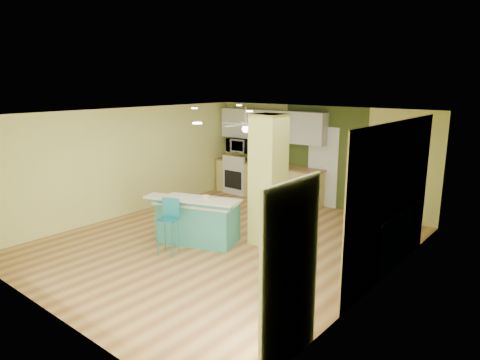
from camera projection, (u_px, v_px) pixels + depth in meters
The scene contains 23 objects.
floor at pixel (225, 242), 8.40m from camera, with size 6.00×7.00×0.01m, color #905D32.
ceiling at pixel (224, 113), 7.84m from camera, with size 6.00×7.00×0.01m, color white.
wall_back at pixel (317, 156), 10.75m from camera, with size 6.00×0.01×2.50m, color #DDDF77.
wall_front at pixel (44, 227), 5.48m from camera, with size 6.00×0.01×2.50m, color #DDDF77.
wall_left at pixel (129, 162), 9.98m from camera, with size 0.01×7.00×2.50m, color #DDDF77.
wall_right at pixel (379, 209), 6.26m from camera, with size 0.01×7.00×2.50m, color #DDDF77.
wood_panel at pixel (392, 201), 6.72m from camera, with size 0.02×3.40×2.50m, color #9A8658.
olive_accent at pixel (324, 157), 10.62m from camera, with size 2.20×0.02×2.50m, color #3F4E1F.
interior_door at pixel (323, 167), 10.65m from camera, with size 0.82×0.05×2.00m, color white.
french_door at pixel (290, 275), 4.59m from camera, with size 0.04×1.08×2.10m, color silver.
column at pixel (268, 180), 8.09m from camera, with size 0.55×0.55×2.50m, color #C0C75C.
kitchen_run at pixel (268, 181), 11.51m from camera, with size 3.25×0.63×0.94m.
stove at pixel (240, 176), 12.09m from camera, with size 0.76×0.66×1.08m.
upper_cabinets at pixel (271, 125), 11.26m from camera, with size 3.20×0.34×0.80m, color silver.
microwave at pixel (240, 145), 11.90m from camera, with size 0.70×0.48×0.39m, color silver.
ceiling_fan at pixel (246, 125), 10.12m from camera, with size 1.41×1.41×0.61m.
pendant_lamp at pixel (378, 157), 6.90m from camera, with size 0.14×0.14×0.69m.
wall_decor at pixel (397, 180), 6.81m from camera, with size 0.03×0.90×0.70m, color brown.
peninsula at pixel (198, 220), 8.34m from camera, with size 1.90×1.44×0.96m.
bar_stool at pixel (169, 217), 7.74m from camera, with size 0.44×0.44×1.02m.
side_counter at pixel (379, 236), 7.31m from camera, with size 0.65×1.52×0.98m.
fruit_bowl at pixel (277, 164), 11.11m from camera, with size 0.34×0.34×0.08m, color #382617.
canister at pixel (206, 200), 7.96m from camera, with size 0.15×0.15×0.18m, color gold.
Camera 1 is at (5.25, -5.92, 3.07)m, focal length 32.00 mm.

